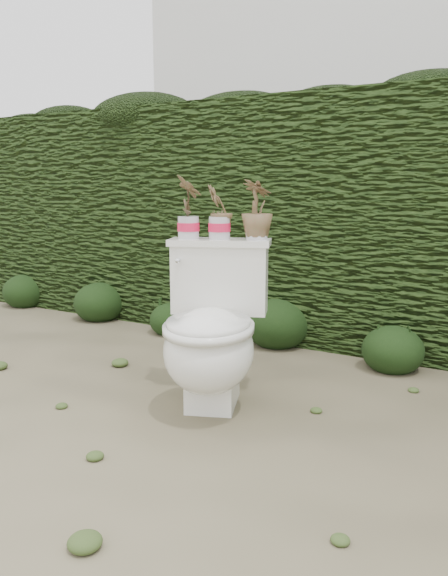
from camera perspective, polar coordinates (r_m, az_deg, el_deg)
The scene contains 11 objects.
ground at distance 2.81m, azimuth -3.50°, elevation -11.26°, with size 60.00×60.00×0.00m, color #83795A.
hedge at distance 4.05m, azimuth 9.16°, elevation 6.89°, with size 8.00×1.00×1.60m, color #314B19.
toilet at distance 2.62m, azimuth -1.24°, elevation -4.68°, with size 0.67×0.80×0.78m.
potted_plant_left at distance 2.80m, azimuth -3.66°, elevation 8.06°, with size 0.16×0.11×0.30m, color #226D2E.
potted_plant_center at distance 2.77m, azimuth -0.47°, elevation 7.58°, with size 0.14×0.11×0.25m, color #226D2E.
potted_plant_right at distance 2.75m, azimuth 3.37°, elevation 7.79°, with size 0.15×0.15×0.27m, color #226D2E.
liriope_clump_0 at distance 5.19m, azimuth -19.56°, elevation -0.04°, with size 0.38×0.38×0.31m, color #1C3211.
liriope_clump_1 at distance 4.51m, azimuth -12.56°, elevation -1.11°, with size 0.40×0.40×0.32m, color #1C3211.
liriope_clump_2 at distance 4.01m, azimuth -5.39°, elevation -2.85°, with size 0.31×0.31×0.25m, color #1C3211.
liriope_clump_3 at distance 3.70m, azimuth 5.44°, elevation -3.23°, with size 0.42×0.42×0.34m, color #1C3211.
liriope_clump_4 at distance 3.35m, azimuth 16.80°, elevation -5.61°, with size 0.35×0.35×0.28m, color #1C3211.
Camera 1 is at (1.46, -2.17, 1.04)m, focal length 35.00 mm.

